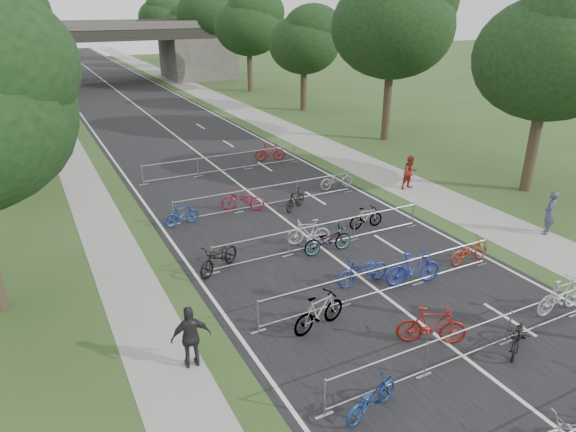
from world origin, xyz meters
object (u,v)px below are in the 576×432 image
object	(u,v)px
overpass_bridge	(104,53)
pedestrian_c	(191,337)
pedestrian_b	(410,173)
pedestrian_a	(550,213)

from	to	relation	value
overpass_bridge	pedestrian_c	distance (m)	55.05
pedestrian_b	pedestrian_c	xyz separation A→B (m)	(-14.52, -8.54, 0.04)
overpass_bridge	pedestrian_c	size ratio (longest dim) A/B	16.95
overpass_bridge	pedestrian_a	xyz separation A→B (m)	(9.18, -53.20, -2.58)
overpass_bridge	pedestrian_c	bearing A→B (deg)	-97.10
pedestrian_a	pedestrian_b	size ratio (longest dim) A/B	1.08
pedestrian_a	pedestrian_b	bearing A→B (deg)	-107.72
overpass_bridge	pedestrian_b	size ratio (longest dim) A/B	17.63
pedestrian_b	pedestrian_c	distance (m)	16.85
overpass_bridge	pedestrian_c	world-z (taller)	overpass_bridge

